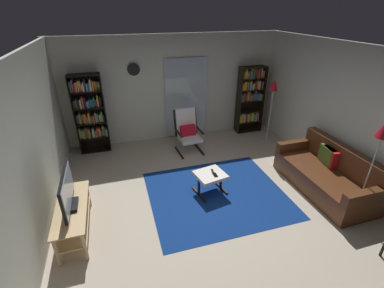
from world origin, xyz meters
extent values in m
plane|color=#BDAF99|center=(0.00, 0.00, 0.00)|extent=(7.02, 7.02, 0.00)
cube|color=silver|center=(0.00, 2.90, 1.30)|extent=(5.60, 0.06, 2.60)
cube|color=silver|center=(-2.70, 0.00, 1.30)|extent=(0.06, 6.00, 2.60)
cube|color=silver|center=(2.70, 0.00, 1.30)|extent=(0.06, 6.00, 2.60)
cube|color=silver|center=(0.31, 2.83, 1.05)|extent=(1.10, 0.01, 2.00)
cube|color=navy|center=(0.14, 0.15, 0.00)|extent=(2.48, 2.18, 0.01)
cube|color=tan|center=(-2.30, -0.09, 0.49)|extent=(0.45, 1.28, 0.02)
cube|color=tan|center=(-2.30, -0.09, 0.22)|extent=(0.41, 1.22, 0.02)
cylinder|color=tan|center=(-2.12, -0.68, 0.24)|extent=(0.05, 0.05, 0.48)
cylinder|color=tan|center=(-2.12, 0.50, 0.24)|extent=(0.05, 0.05, 0.48)
cylinder|color=tan|center=(-2.47, -0.68, 0.24)|extent=(0.05, 0.05, 0.48)
cylinder|color=tan|center=(-2.47, 0.50, 0.24)|extent=(0.05, 0.05, 0.48)
cube|color=black|center=(-2.30, -0.09, 0.27)|extent=(0.27, 0.28, 0.07)
cube|color=black|center=(-2.30, -0.09, 0.52)|extent=(0.20, 0.32, 0.05)
cube|color=black|center=(-2.30, -0.09, 0.81)|extent=(0.04, 0.94, 0.52)
cube|color=silver|center=(-2.28, -0.09, 0.81)|extent=(0.01, 0.88, 0.46)
cube|color=black|center=(-2.38, 2.61, 0.93)|extent=(0.02, 0.30, 1.86)
cube|color=black|center=(-1.71, 2.61, 0.93)|extent=(0.02, 0.30, 1.86)
cube|color=black|center=(-2.04, 2.76, 0.93)|extent=(0.69, 0.02, 1.86)
cube|color=black|center=(-2.04, 2.61, 0.02)|extent=(0.65, 0.28, 0.02)
cube|color=black|center=(-2.04, 2.61, 0.37)|extent=(0.65, 0.28, 0.02)
cube|color=black|center=(-2.04, 2.61, 0.74)|extent=(0.65, 0.28, 0.02)
cube|color=black|center=(-2.04, 2.61, 1.11)|extent=(0.65, 0.28, 0.02)
cube|color=black|center=(-2.04, 2.61, 1.48)|extent=(0.65, 0.28, 0.02)
cube|color=black|center=(-2.04, 2.61, 1.84)|extent=(0.65, 0.28, 0.02)
cube|color=#A69A38|center=(-2.34, 2.62, 0.50)|extent=(0.02, 0.16, 0.25)
cube|color=teal|center=(-2.31, 2.62, 0.48)|extent=(0.03, 0.12, 0.20)
cube|color=orange|center=(-2.27, 2.62, 0.48)|extent=(0.04, 0.17, 0.20)
cube|color=#348144|center=(-2.23, 2.62, 0.49)|extent=(0.03, 0.23, 0.23)
cube|color=red|center=(-2.20, 2.63, 0.51)|extent=(0.03, 0.17, 0.26)
cube|color=#2C7A4F|center=(-2.16, 2.61, 0.50)|extent=(0.03, 0.19, 0.24)
cube|color=#A79528|center=(-2.13, 2.60, 0.49)|extent=(0.03, 0.22, 0.22)
cube|color=black|center=(-2.09, 2.61, 0.46)|extent=(0.02, 0.16, 0.16)
cube|color=beige|center=(-2.05, 2.60, 0.48)|extent=(0.04, 0.12, 0.21)
cube|color=#338540|center=(-2.00, 2.63, 0.46)|extent=(0.04, 0.21, 0.17)
cube|color=red|center=(-1.96, 2.63, 0.50)|extent=(0.03, 0.22, 0.24)
cube|color=orange|center=(-1.91, 2.59, 0.48)|extent=(0.04, 0.10, 0.21)
cube|color=#2957AB|center=(-1.87, 2.62, 0.46)|extent=(0.03, 0.15, 0.15)
cube|color=olive|center=(-1.83, 2.63, 0.50)|extent=(0.03, 0.12, 0.25)
cube|color=#328249|center=(-1.79, 2.61, 0.50)|extent=(0.02, 0.12, 0.25)
cube|color=beige|center=(-1.75, 2.60, 0.47)|extent=(0.04, 0.15, 0.17)
cube|color=#418441|center=(-2.34, 2.63, 0.84)|extent=(0.04, 0.10, 0.19)
cube|color=#8A4283|center=(-2.29, 2.62, 0.86)|extent=(0.03, 0.16, 0.22)
cube|color=olive|center=(-2.27, 2.61, 0.88)|extent=(0.02, 0.19, 0.26)
cube|color=brown|center=(-2.23, 2.63, 0.85)|extent=(0.04, 0.10, 0.20)
cube|color=olive|center=(-2.18, 2.61, 0.86)|extent=(0.04, 0.12, 0.22)
cube|color=red|center=(-2.15, 2.63, 0.86)|extent=(0.02, 0.22, 0.23)
cube|color=#41834F|center=(-2.12, 2.61, 0.83)|extent=(0.02, 0.17, 0.17)
cube|color=orange|center=(-2.08, 2.62, 0.87)|extent=(0.04, 0.20, 0.24)
cube|color=#3E7B40|center=(-2.04, 2.60, 0.83)|extent=(0.04, 0.16, 0.15)
cube|color=red|center=(-1.98, 2.60, 0.84)|extent=(0.04, 0.23, 0.18)
cube|color=teal|center=(-1.93, 2.59, 0.86)|extent=(0.04, 0.17, 0.23)
cube|color=#A99836|center=(-1.90, 2.62, 0.84)|extent=(0.03, 0.14, 0.18)
cube|color=beige|center=(-1.85, 2.62, 0.83)|extent=(0.03, 0.13, 0.16)
cube|color=orange|center=(-1.82, 2.63, 0.85)|extent=(0.03, 0.17, 0.20)
cube|color=#328F52|center=(-1.79, 2.63, 0.88)|extent=(0.03, 0.17, 0.25)
cube|color=#2E58AC|center=(-1.76, 2.63, 0.83)|extent=(0.02, 0.15, 0.16)
cube|color=brown|center=(-2.34, 2.62, 1.21)|extent=(0.03, 0.14, 0.17)
cube|color=gold|center=(-2.30, 2.63, 1.21)|extent=(0.02, 0.13, 0.18)
cube|color=black|center=(-2.27, 2.60, 1.24)|extent=(0.02, 0.22, 0.23)
cube|color=#222D2B|center=(-2.24, 2.61, 1.21)|extent=(0.03, 0.17, 0.18)
cube|color=beige|center=(-2.20, 2.61, 1.23)|extent=(0.03, 0.24, 0.21)
cube|color=red|center=(-2.15, 2.61, 1.25)|extent=(0.04, 0.20, 0.25)
cube|color=#282334|center=(-2.11, 2.60, 1.24)|extent=(0.03, 0.12, 0.23)
cube|color=#5C9598|center=(-2.06, 2.61, 1.20)|extent=(0.04, 0.21, 0.15)
cube|color=#266BB0|center=(-2.02, 2.61, 1.21)|extent=(0.03, 0.23, 0.18)
cube|color=slate|center=(-1.98, 2.61, 1.21)|extent=(0.04, 0.13, 0.17)
cube|color=#2859A8|center=(-1.94, 2.60, 1.22)|extent=(0.02, 0.20, 0.20)
cube|color=#348A4C|center=(-1.91, 2.63, 1.23)|extent=(0.03, 0.13, 0.22)
cube|color=red|center=(-1.88, 2.61, 1.20)|extent=(0.02, 0.12, 0.15)
cube|color=#9F8F36|center=(-1.83, 2.61, 1.25)|extent=(0.04, 0.19, 0.26)
cube|color=black|center=(-1.78, 2.61, 1.23)|extent=(0.04, 0.14, 0.23)
cube|color=#328E3F|center=(-2.34, 2.62, 1.61)|extent=(0.04, 0.16, 0.23)
cube|color=#964782|center=(-2.29, 2.63, 1.63)|extent=(0.03, 0.21, 0.27)
cube|color=#C3373A|center=(-2.26, 2.61, 1.59)|extent=(0.02, 0.17, 0.20)
cube|color=orange|center=(-2.22, 2.62, 1.60)|extent=(0.04, 0.21, 0.21)
cube|color=beige|center=(-2.18, 2.60, 1.61)|extent=(0.02, 0.12, 0.23)
cube|color=orange|center=(-2.15, 2.61, 1.61)|extent=(0.04, 0.11, 0.24)
cube|color=beige|center=(-2.11, 2.62, 1.57)|extent=(0.03, 0.16, 0.16)
cube|color=beige|center=(-2.08, 2.60, 1.60)|extent=(0.03, 0.19, 0.21)
cube|color=#271C35|center=(-2.04, 2.63, 1.63)|extent=(0.03, 0.20, 0.27)
cube|color=#5694A4|center=(-2.00, 2.60, 1.58)|extent=(0.04, 0.20, 0.17)
cube|color=#559895|center=(-1.96, 2.63, 1.58)|extent=(0.02, 0.23, 0.18)
cube|color=beige|center=(-1.93, 2.60, 1.62)|extent=(0.04, 0.20, 0.26)
cube|color=orange|center=(-1.88, 2.62, 1.60)|extent=(0.03, 0.21, 0.22)
cube|color=orange|center=(-1.84, 2.59, 1.60)|extent=(0.02, 0.12, 0.21)
cube|color=brown|center=(-1.81, 2.62, 1.59)|extent=(0.03, 0.14, 0.19)
cube|color=#95A035|center=(-1.76, 2.63, 1.58)|extent=(0.04, 0.14, 0.17)
cube|color=black|center=(1.69, 2.61, 0.89)|extent=(0.02, 0.30, 1.78)
cube|color=black|center=(2.38, 2.61, 0.89)|extent=(0.02, 0.30, 1.78)
cube|color=black|center=(2.04, 2.76, 0.89)|extent=(0.70, 0.02, 1.78)
cube|color=black|center=(2.04, 2.61, 0.02)|extent=(0.67, 0.28, 0.02)
cube|color=black|center=(2.04, 2.61, 0.30)|extent=(0.67, 0.28, 0.02)
cube|color=black|center=(2.04, 2.61, 0.59)|extent=(0.67, 0.28, 0.02)
cube|color=black|center=(2.04, 2.61, 0.89)|extent=(0.67, 0.28, 0.02)
cube|color=black|center=(2.04, 2.61, 1.19)|extent=(0.67, 0.28, 0.02)
cube|color=black|center=(2.04, 2.61, 1.49)|extent=(0.67, 0.28, 0.02)
cube|color=black|center=(2.04, 2.61, 1.77)|extent=(0.67, 0.28, 0.02)
cube|color=gold|center=(1.73, 2.61, 0.41)|extent=(0.04, 0.21, 0.20)
cube|color=gold|center=(1.79, 2.61, 0.43)|extent=(0.04, 0.21, 0.25)
cube|color=brown|center=(1.83, 2.63, 0.41)|extent=(0.02, 0.16, 0.21)
cube|color=beige|center=(1.86, 2.59, 0.43)|extent=(0.03, 0.21, 0.25)
cube|color=#D23738|center=(1.91, 2.61, 0.39)|extent=(0.04, 0.16, 0.17)
cube|color=purple|center=(1.95, 2.60, 0.41)|extent=(0.03, 0.11, 0.21)
cube|color=orange|center=(2.00, 2.62, 0.42)|extent=(0.04, 0.21, 0.22)
cube|color=#447E43|center=(2.05, 2.62, 0.40)|extent=(0.04, 0.19, 0.20)
cube|color=#A69B33|center=(2.10, 2.61, 0.42)|extent=(0.03, 0.14, 0.23)
cube|color=gold|center=(2.14, 2.63, 0.42)|extent=(0.03, 0.19, 0.23)
cube|color=#2C8044|center=(2.17, 2.62, 0.40)|extent=(0.03, 0.18, 0.19)
cube|color=#539C95|center=(2.21, 2.60, 0.41)|extent=(0.04, 0.24, 0.21)
cube|color=beige|center=(2.25, 2.62, 0.43)|extent=(0.03, 0.19, 0.25)
cube|color=#9C4687|center=(2.29, 2.62, 0.42)|extent=(0.04, 0.20, 0.23)
cube|color=#579A98|center=(1.74, 2.62, 1.00)|extent=(0.04, 0.19, 0.20)
cube|color=brown|center=(1.79, 2.61, 1.00)|extent=(0.04, 0.23, 0.21)
cube|color=#2964A2|center=(1.84, 2.63, 1.01)|extent=(0.04, 0.13, 0.22)
cube|color=red|center=(1.89, 2.62, 0.99)|extent=(0.04, 0.19, 0.19)
cube|color=orange|center=(1.94, 2.60, 1.02)|extent=(0.03, 0.11, 0.24)
cube|color=brown|center=(1.97, 2.61, 1.02)|extent=(0.02, 0.20, 0.25)
cube|color=#2C8644|center=(2.00, 2.61, 0.98)|extent=(0.02, 0.23, 0.16)
cube|color=red|center=(2.04, 2.61, 1.00)|extent=(0.03, 0.20, 0.19)
cube|color=#3D6AB8|center=(2.07, 2.61, 0.98)|extent=(0.02, 0.12, 0.16)
cube|color=#39813D|center=(2.11, 2.61, 0.99)|extent=(0.04, 0.16, 0.18)
cube|color=#2A67AE|center=(2.15, 2.61, 1.03)|extent=(0.03, 0.20, 0.26)
cube|color=#3567AF|center=(2.19, 2.61, 0.98)|extent=(0.03, 0.15, 0.15)
cube|color=#3B69B4|center=(2.23, 2.61, 0.98)|extent=(0.03, 0.16, 0.16)
cube|color=olive|center=(2.27, 2.59, 0.99)|extent=(0.03, 0.24, 0.18)
cube|color=#1D2D30|center=(2.30, 2.63, 1.01)|extent=(0.02, 0.14, 0.22)
cube|color=teal|center=(2.34, 2.61, 0.98)|extent=(0.03, 0.19, 0.15)
cube|color=orange|center=(1.74, 2.62, 1.28)|extent=(0.04, 0.23, 0.17)
cube|color=orange|center=(1.79, 2.60, 1.31)|extent=(0.03, 0.18, 0.21)
cube|color=gold|center=(1.82, 2.62, 1.31)|extent=(0.03, 0.19, 0.23)
cube|color=brown|center=(1.86, 2.60, 1.31)|extent=(0.03, 0.21, 0.23)
cube|color=olive|center=(1.90, 2.61, 1.30)|extent=(0.03, 0.17, 0.21)
cube|color=#509D8C|center=(1.95, 2.60, 1.30)|extent=(0.04, 0.24, 0.20)
cube|color=orange|center=(1.99, 2.63, 1.31)|extent=(0.04, 0.16, 0.23)
cube|color=beige|center=(2.04, 2.60, 1.28)|extent=(0.04, 0.19, 0.16)
cube|color=red|center=(2.09, 2.63, 1.29)|extent=(0.04, 0.17, 0.18)
cube|color=#285BAA|center=(2.13, 2.63, 1.28)|extent=(0.03, 0.11, 0.17)
cube|color=orange|center=(2.18, 2.61, 1.30)|extent=(0.03, 0.16, 0.21)
cube|color=beige|center=(2.23, 2.62, 1.31)|extent=(0.04, 0.20, 0.22)
cube|color=black|center=(2.27, 2.63, 1.30)|extent=(0.04, 0.17, 0.21)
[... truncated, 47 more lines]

